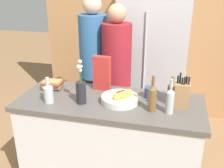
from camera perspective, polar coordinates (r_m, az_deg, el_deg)
kitchen_island at (r=2.46m, az=-0.47°, el=-13.46°), size 1.57×0.65×0.94m
back_wall_wood at (r=3.77m, az=6.26°, el=12.81°), size 2.77×0.12×2.60m
refrigerator at (r=3.47m, az=8.76°, el=5.84°), size 0.85×0.62×1.89m
fruit_bowl at (r=2.18m, az=1.75°, el=-3.09°), size 0.31×0.31×0.10m
knife_block at (r=2.15m, az=14.95°, el=-2.27°), size 0.12×0.10×0.28m
flower_vase at (r=2.15m, az=-6.77°, el=-1.18°), size 0.08×0.08×0.38m
cereal_box at (r=2.39m, az=-2.20°, el=2.38°), size 0.16×0.07×0.32m
coffee_mug at (r=2.28m, az=8.26°, el=-1.83°), size 0.13×0.09×0.10m
book_stack at (r=2.51m, az=-12.81°, el=-0.11°), size 0.19×0.16×0.08m
bottle_oil at (r=2.29m, az=12.88°, el=-1.28°), size 0.07×0.07×0.20m
bottle_vinegar at (r=2.22m, az=-13.67°, el=-1.87°), size 0.08×0.08×0.22m
bottle_wine at (r=2.03m, az=8.76°, el=-2.89°), size 0.06×0.06×0.29m
bottle_water at (r=2.03m, az=12.52°, el=-3.43°), size 0.06×0.06×0.28m
person_at_sink at (r=3.01m, az=-4.01°, el=4.45°), size 0.31×0.31×1.74m
person_in_blue at (r=2.85m, az=1.00°, el=2.50°), size 0.31×0.31×1.67m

